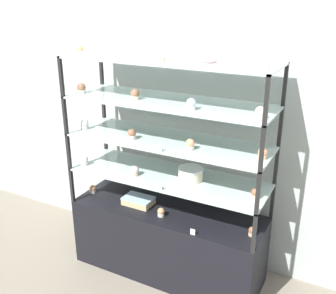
# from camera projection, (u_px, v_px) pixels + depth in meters

# --- Properties ---
(ground_plane) EXTENTS (20.00, 20.00, 0.00)m
(ground_plane) POSITION_uv_depth(u_px,v_px,m) (168.00, 269.00, 3.27)
(ground_plane) COLOR gray
(back_wall) EXTENTS (8.00, 0.05, 2.60)m
(back_wall) POSITION_uv_depth(u_px,v_px,m) (191.00, 107.00, 3.13)
(back_wall) COLOR #A8B2AD
(back_wall) RESTS_ON ground_plane
(display_base) EXTENTS (1.51, 0.50, 0.57)m
(display_base) POSITION_uv_depth(u_px,v_px,m) (168.00, 240.00, 3.17)
(display_base) COLOR black
(display_base) RESTS_ON ground_plane
(display_riser_lower) EXTENTS (1.51, 0.50, 0.29)m
(display_riser_lower) POSITION_uv_depth(u_px,v_px,m) (168.00, 177.00, 2.97)
(display_riser_lower) COLOR black
(display_riser_lower) RESTS_ON display_base
(display_riser_middle) EXTENTS (1.51, 0.50, 0.29)m
(display_riser_middle) POSITION_uv_depth(u_px,v_px,m) (168.00, 142.00, 2.86)
(display_riser_middle) COLOR black
(display_riser_middle) RESTS_ON display_riser_lower
(display_riser_upper) EXTENTS (1.51, 0.50, 0.29)m
(display_riser_upper) POSITION_uv_depth(u_px,v_px,m) (168.00, 103.00, 2.76)
(display_riser_upper) COLOR black
(display_riser_upper) RESTS_ON display_riser_middle
(display_riser_top) EXTENTS (1.51, 0.50, 0.29)m
(display_riser_top) POSITION_uv_depth(u_px,v_px,m) (168.00, 61.00, 2.66)
(display_riser_top) COLOR black
(display_riser_top) RESTS_ON display_riser_upper
(layer_cake_centerpiece) EXTENTS (0.19, 0.19, 0.10)m
(layer_cake_centerpiece) POSITION_uv_depth(u_px,v_px,m) (191.00, 174.00, 2.88)
(layer_cake_centerpiece) COLOR beige
(layer_cake_centerpiece) RESTS_ON display_riser_lower
(sheet_cake_frosted) EXTENTS (0.24, 0.16, 0.06)m
(sheet_cake_frosted) POSITION_uv_depth(u_px,v_px,m) (138.00, 201.00, 3.13)
(sheet_cake_frosted) COLOR #DBBC84
(sheet_cake_frosted) RESTS_ON display_base
(cupcake_0) EXTENTS (0.05, 0.05, 0.07)m
(cupcake_0) POSITION_uv_depth(u_px,v_px,m) (93.00, 189.00, 3.31)
(cupcake_0) COLOR white
(cupcake_0) RESTS_ON display_base
(cupcake_1) EXTENTS (0.05, 0.05, 0.07)m
(cupcake_1) POSITION_uv_depth(u_px,v_px,m) (161.00, 212.00, 2.96)
(cupcake_1) COLOR beige
(cupcake_1) RESTS_ON display_base
(cupcake_2) EXTENTS (0.05, 0.05, 0.07)m
(cupcake_2) POSITION_uv_depth(u_px,v_px,m) (252.00, 231.00, 2.72)
(cupcake_2) COLOR #CCB28C
(cupcake_2) RESTS_ON display_base
(price_tag_0) EXTENTS (0.04, 0.00, 0.04)m
(price_tag_0) POSITION_uv_depth(u_px,v_px,m) (193.00, 232.00, 2.73)
(price_tag_0) COLOR white
(price_tag_0) RESTS_ON display_base
(cupcake_3) EXTENTS (0.06, 0.06, 0.08)m
(cupcake_3) POSITION_uv_depth(u_px,v_px,m) (84.00, 161.00, 3.14)
(cupcake_3) COLOR white
(cupcake_3) RESTS_ON display_riser_lower
(cupcake_4) EXTENTS (0.06, 0.06, 0.08)m
(cupcake_4) POSITION_uv_depth(u_px,v_px,m) (135.00, 171.00, 2.95)
(cupcake_4) COLOR #CCB28C
(cupcake_4) RESTS_ON display_riser_lower
(cupcake_5) EXTENTS (0.06, 0.06, 0.08)m
(cupcake_5) POSITION_uv_depth(u_px,v_px,m) (256.00, 193.00, 2.62)
(cupcake_5) COLOR #CCB28C
(cupcake_5) RESTS_ON display_riser_lower
(price_tag_1) EXTENTS (0.04, 0.00, 0.04)m
(price_tag_1) POSITION_uv_depth(u_px,v_px,m) (159.00, 187.00, 2.74)
(price_tag_1) COLOR white
(price_tag_1) RESTS_ON display_riser_lower
(cupcake_6) EXTENTS (0.06, 0.06, 0.08)m
(cupcake_6) POSITION_uv_depth(u_px,v_px,m) (85.00, 125.00, 3.07)
(cupcake_6) COLOR white
(cupcake_6) RESTS_ON display_riser_middle
(cupcake_7) EXTENTS (0.06, 0.06, 0.08)m
(cupcake_7) POSITION_uv_depth(u_px,v_px,m) (132.00, 134.00, 2.86)
(cupcake_7) COLOR beige
(cupcake_7) RESTS_ON display_riser_middle
(cupcake_8) EXTENTS (0.06, 0.06, 0.08)m
(cupcake_8) POSITION_uv_depth(u_px,v_px,m) (190.00, 145.00, 2.66)
(cupcake_8) COLOR beige
(cupcake_8) RESTS_ON display_riser_middle
(cupcake_9) EXTENTS (0.06, 0.06, 0.08)m
(cupcake_9) POSITION_uv_depth(u_px,v_px,m) (263.00, 154.00, 2.51)
(cupcake_9) COLOR #CCB28C
(cupcake_9) RESTS_ON display_riser_middle
(price_tag_2) EXTENTS (0.04, 0.00, 0.04)m
(price_tag_2) POSITION_uv_depth(u_px,v_px,m) (159.00, 148.00, 2.64)
(price_tag_2) COLOR white
(price_tag_2) RESTS_ON display_riser_middle
(cupcake_10) EXTENTS (0.06, 0.06, 0.08)m
(cupcake_10) POSITION_uv_depth(u_px,v_px,m) (82.00, 89.00, 2.95)
(cupcake_10) COLOR white
(cupcake_10) RESTS_ON display_riser_upper
(cupcake_11) EXTENTS (0.06, 0.06, 0.08)m
(cupcake_11) POSITION_uv_depth(u_px,v_px,m) (135.00, 95.00, 2.78)
(cupcake_11) COLOR beige
(cupcake_11) RESTS_ON display_riser_upper
(cupcake_12) EXTENTS (0.06, 0.06, 0.08)m
(cupcake_12) POSITION_uv_depth(u_px,v_px,m) (191.00, 104.00, 2.52)
(cupcake_12) COLOR white
(cupcake_12) RESTS_ON display_riser_upper
(cupcake_13) EXTENTS (0.06, 0.06, 0.08)m
(cupcake_13) POSITION_uv_depth(u_px,v_px,m) (260.00, 113.00, 2.34)
(cupcake_13) COLOR beige
(cupcake_13) RESTS_ON display_riser_upper
(price_tag_3) EXTENTS (0.04, 0.00, 0.04)m
(price_tag_3) POSITION_uv_depth(u_px,v_px,m) (94.00, 97.00, 2.76)
(price_tag_3) COLOR white
(price_tag_3) RESTS_ON display_riser_upper
(cupcake_14) EXTENTS (0.06, 0.06, 0.07)m
(cupcake_14) POSITION_uv_depth(u_px,v_px,m) (79.00, 49.00, 2.88)
(cupcake_14) COLOR white
(cupcake_14) RESTS_ON display_riser_top
(cupcake_15) EXTENTS (0.06, 0.06, 0.07)m
(cupcake_15) POSITION_uv_depth(u_px,v_px,m) (160.00, 56.00, 2.56)
(cupcake_15) COLOR #CCB28C
(cupcake_15) RESTS_ON display_riser_top
(cupcake_16) EXTENTS (0.06, 0.06, 0.07)m
(cupcake_16) POSITION_uv_depth(u_px,v_px,m) (265.00, 64.00, 2.25)
(cupcake_16) COLOR beige
(cupcake_16) RESTS_ON display_riser_top
(price_tag_4) EXTENTS (0.04, 0.00, 0.04)m
(price_tag_4) POSITION_uv_depth(u_px,v_px,m) (142.00, 60.00, 2.48)
(price_tag_4) COLOR white
(price_tag_4) RESTS_ON display_riser_top
(donut_glazed) EXTENTS (0.13, 0.13, 0.04)m
(donut_glazed) POSITION_uv_depth(u_px,v_px,m) (208.00, 59.00, 2.52)
(donut_glazed) COLOR #EFB2BC
(donut_glazed) RESTS_ON display_riser_top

